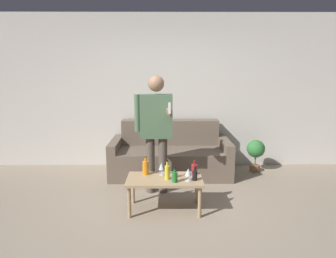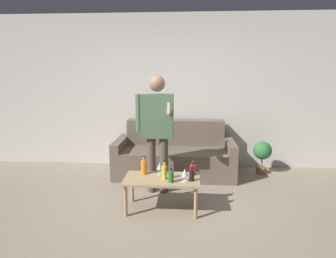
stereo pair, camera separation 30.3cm
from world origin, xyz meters
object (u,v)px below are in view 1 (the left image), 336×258
Objects in this scene: coffee_table at (165,182)px; person_standing_front at (156,126)px; couch at (170,155)px; bottle_orange at (146,167)px.

person_standing_front is (-0.12, 0.57, 0.61)m from coffee_table.
coffee_table is 0.84m from person_standing_front.
bottle_orange is (-0.33, -1.25, 0.20)m from couch.
coffee_table is 0.56× the size of person_standing_front.
couch is at bearing 86.30° from coffee_table.
bottle_orange reaches higher than coffee_table.
couch reaches higher than bottle_orange.
coffee_table is 3.85× the size of bottle_orange.
person_standing_front is at bearing -104.40° from couch.
person_standing_front is at bearing 74.29° from bottle_orange.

